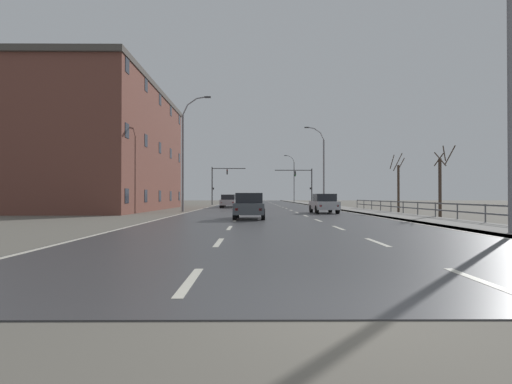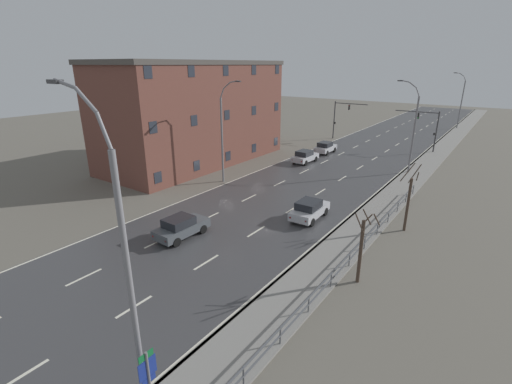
% 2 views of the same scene
% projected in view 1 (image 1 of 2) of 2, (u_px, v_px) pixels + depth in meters
% --- Properties ---
extents(ground_plane, '(160.00, 160.00, 0.12)m').
position_uv_depth(ground_plane, '(263.00, 207.00, 52.45)').
color(ground_plane, '#666056').
extents(road_asphalt_strip, '(14.00, 120.00, 0.03)m').
position_uv_depth(road_asphalt_strip, '(261.00, 205.00, 64.44)').
color(road_asphalt_strip, '#3D3D3F').
rests_on(road_asphalt_strip, ground).
extents(sidewalk_right, '(3.00, 120.00, 0.12)m').
position_uv_depth(sidewalk_right, '(314.00, 204.00, 64.51)').
color(sidewalk_right, gray).
rests_on(sidewalk_right, ground).
extents(guardrail, '(0.07, 31.91, 1.00)m').
position_uv_depth(guardrail, '(418.00, 206.00, 27.34)').
color(guardrail, '#515459').
rests_on(guardrail, ground).
extents(street_lamp_foreground, '(2.75, 0.24, 11.37)m').
position_uv_depth(street_lamp_foreground, '(505.00, 76.00, 13.96)').
color(street_lamp_foreground, slate).
rests_on(street_lamp_foreground, ground).
extents(street_lamp_midground, '(2.54, 0.24, 10.16)m').
position_uv_depth(street_lamp_midground, '(322.00, 168.00, 50.83)').
color(street_lamp_midground, slate).
rests_on(street_lamp_midground, ground).
extents(street_lamp_distant, '(2.28, 0.24, 10.33)m').
position_uv_depth(street_lamp_distant, '(293.00, 179.00, 87.71)').
color(street_lamp_distant, slate).
rests_on(street_lamp_distant, ground).
extents(street_lamp_left_bank, '(2.59, 0.24, 10.35)m').
position_uv_depth(street_lamp_left_bank, '(185.00, 155.00, 35.98)').
color(street_lamp_left_bank, slate).
rests_on(street_lamp_left_bank, ground).
extents(traffic_signal_right, '(5.89, 0.36, 5.71)m').
position_uv_depth(traffic_signal_right, '(304.00, 181.00, 63.32)').
color(traffic_signal_right, '#38383A').
rests_on(traffic_signal_right, ground).
extents(traffic_signal_left, '(5.45, 0.36, 6.08)m').
position_uv_depth(traffic_signal_left, '(218.00, 180.00, 64.65)').
color(traffic_signal_left, '#38383A').
rests_on(traffic_signal_left, ground).
extents(car_far_right, '(1.94, 4.15, 1.57)m').
position_uv_depth(car_far_right, '(229.00, 201.00, 47.84)').
color(car_far_right, '#B7B7BC').
rests_on(car_far_right, ground).
extents(car_near_right, '(1.90, 4.13, 1.57)m').
position_uv_depth(car_near_right, '(250.00, 206.00, 24.24)').
color(car_near_right, '#474C51').
rests_on(car_near_right, ground).
extents(car_far_left, '(1.88, 4.12, 1.57)m').
position_uv_depth(car_far_left, '(230.00, 200.00, 54.13)').
color(car_far_left, '#B7B7BC').
rests_on(car_far_left, ground).
extents(car_near_left, '(1.94, 4.15, 1.57)m').
position_uv_depth(car_near_left, '(324.00, 203.00, 32.53)').
color(car_near_left, '#B7B7BC').
rests_on(car_near_left, ground).
extents(brick_building, '(10.28, 24.12, 12.19)m').
position_uv_depth(brick_building, '(110.00, 149.00, 40.50)').
color(brick_building, brown).
rests_on(brick_building, ground).
extents(bare_tree_near, '(1.19, 1.38, 4.64)m').
position_uv_depth(bare_tree_near, '(441.00, 184.00, 26.19)').
color(bare_tree_near, '#423328').
rests_on(bare_tree_near, ground).
extents(bare_tree_mid, '(1.25, 1.07, 5.15)m').
position_uv_depth(bare_tree_mid, '(398.00, 185.00, 34.82)').
color(bare_tree_mid, '#423328').
rests_on(bare_tree_mid, ground).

